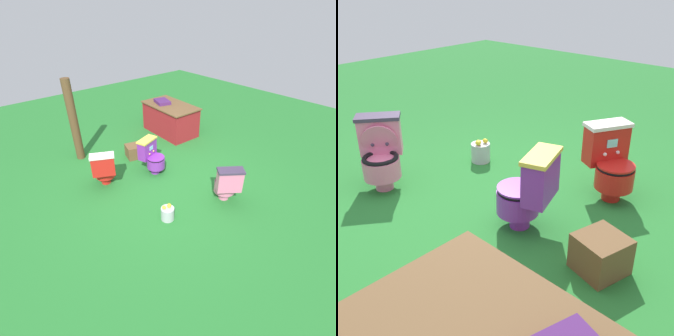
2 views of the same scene
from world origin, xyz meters
TOP-DOWN VIEW (x-y plane):
  - ground at (0.00, 0.00)m, footprint 14.00×14.00m
  - toilet_pink at (1.09, 0.45)m, footprint 0.64×0.62m
  - toilet_purple at (-0.50, 0.06)m, footprint 0.59×0.53m
  - toilet_red at (-0.73, -0.91)m, footprint 0.62×0.59m
  - vendor_table at (-1.70, 1.62)m, footprint 1.49×0.91m
  - wooden_post at (-2.03, -0.82)m, footprint 0.18×0.18m
  - small_crate at (-1.25, 0.12)m, footprint 0.42×0.42m
  - lemon_bucket at (0.76, -0.63)m, footprint 0.22×0.22m

SIDE VIEW (x-z plane):
  - ground at x=0.00m, z-range 0.00..0.00m
  - lemon_bucket at x=0.76m, z-range -0.02..0.26m
  - small_crate at x=-1.25m, z-range 0.00..0.29m
  - toilet_purple at x=-0.50m, z-range 0.01..0.73m
  - toilet_red at x=-0.73m, z-range 0.01..0.73m
  - toilet_pink at x=1.09m, z-range 0.01..0.74m
  - vendor_table at x=-1.70m, z-range -0.03..0.82m
  - wooden_post at x=-2.03m, z-range 0.00..1.77m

